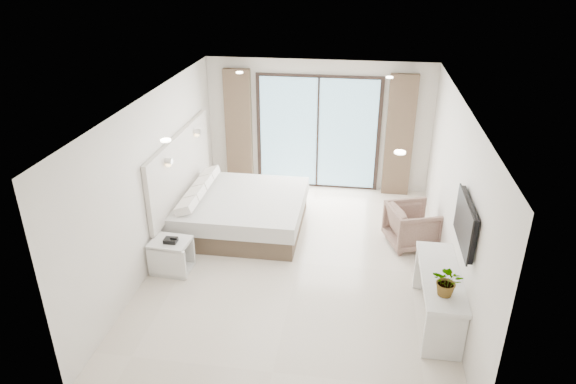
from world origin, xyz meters
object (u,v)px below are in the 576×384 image
at_px(console_desk, 439,287).
at_px(bed, 241,212).
at_px(nightstand, 172,256).
at_px(armchair, 413,224).

bearing_deg(console_desk, bed, 145.89).
relative_size(bed, nightstand, 3.57).
relative_size(bed, armchair, 2.78).
bearing_deg(bed, nightstand, -116.40).
bearing_deg(nightstand, armchair, 24.25).
bearing_deg(armchair, console_desk, 166.74).
distance_m(bed, console_desk, 3.91).
xyz_separation_m(nightstand, armchair, (3.80, 1.37, 0.13)).
relative_size(nightstand, console_desk, 0.38).
relative_size(bed, console_desk, 1.36).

